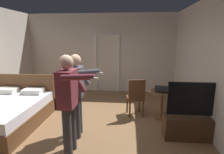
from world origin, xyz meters
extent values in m
plane|color=olive|center=(0.00, 0.00, 0.00)|extent=(6.93, 6.93, 0.00)
cube|color=silver|center=(0.00, 3.21, 1.43)|extent=(5.63, 0.12, 2.87)
cube|color=silver|center=(2.75, 0.00, 1.43)|extent=(0.12, 6.54, 2.87)
cube|color=white|center=(-0.20, 3.13, 1.02)|extent=(0.08, 0.08, 2.05)
cube|color=white|center=(0.65, 3.13, 1.02)|extent=(0.08, 0.08, 2.05)
cube|color=white|center=(0.23, 3.13, 2.09)|extent=(0.93, 0.08, 0.08)
cube|color=brown|center=(-1.81, 0.07, 0.17)|extent=(1.64, 2.07, 0.35)
cube|color=white|center=(-1.81, 0.07, 0.46)|extent=(1.58, 2.01, 0.22)
cube|color=brown|center=(-1.81, 1.07, 0.51)|extent=(1.64, 0.08, 1.02)
cube|color=white|center=(-2.17, 0.81, 0.63)|extent=(0.50, 0.34, 0.12)
cube|color=white|center=(-1.45, 0.81, 0.63)|extent=(0.50, 0.34, 0.12)
cube|color=#4C331E|center=(2.39, -0.04, 0.23)|extent=(1.22, 0.40, 0.46)
cube|color=black|center=(2.39, -0.06, 0.84)|extent=(1.14, 0.05, 0.66)
cube|color=#5759AD|center=(2.39, -0.03, 0.84)|extent=(1.08, 0.01, 0.60)
cylinder|color=brown|center=(1.89, 0.89, 0.33)|extent=(0.08, 0.08, 0.67)
cylinder|color=brown|center=(1.89, 0.89, 0.01)|extent=(0.40, 0.40, 0.03)
cylinder|color=brown|center=(1.89, 0.89, 0.68)|extent=(0.66, 0.66, 0.03)
cube|color=black|center=(1.86, 0.89, 0.71)|extent=(0.35, 0.27, 0.02)
cube|color=black|center=(1.84, 0.77, 0.82)|extent=(0.35, 0.24, 0.05)
cube|color=#2E2D90|center=(1.84, 0.77, 0.82)|extent=(0.31, 0.21, 0.04)
cylinder|color=#2F5210|center=(2.03, 0.81, 0.79)|extent=(0.06, 0.06, 0.18)
cylinder|color=#2F5210|center=(2.03, 0.81, 0.90)|extent=(0.03, 0.03, 0.05)
cylinder|color=brown|center=(1.35, 1.20, 0.23)|extent=(0.04, 0.04, 0.45)
cylinder|color=brown|center=(1.02, 1.13, 0.23)|extent=(0.04, 0.04, 0.45)
cylinder|color=brown|center=(1.42, 0.87, 0.23)|extent=(0.04, 0.04, 0.45)
cylinder|color=brown|center=(1.09, 0.79, 0.23)|extent=(0.04, 0.04, 0.45)
cube|color=brown|center=(1.22, 1.00, 0.47)|extent=(0.50, 0.50, 0.04)
cube|color=brown|center=(1.26, 0.83, 0.74)|extent=(0.42, 0.13, 0.50)
cylinder|color=#333338|center=(0.05, -0.64, 0.44)|extent=(0.15, 0.15, 0.87)
cylinder|color=#333338|center=(0.05, -0.88, 0.44)|extent=(0.15, 0.15, 0.87)
cube|color=brown|center=(0.05, -0.76, 1.18)|extent=(0.26, 0.42, 0.62)
sphere|color=#D8AD8C|center=(0.05, -0.76, 1.62)|extent=(0.24, 0.24, 0.24)
cylinder|color=brown|center=(0.14, -0.53, 1.30)|extent=(0.34, 0.09, 0.50)
cylinder|color=brown|center=(0.30, -1.00, 1.43)|extent=(0.51, 0.10, 0.11)
cube|color=white|center=(0.55, -1.02, 1.42)|extent=(0.12, 0.04, 0.04)
cylinder|color=#333338|center=(0.01, -0.04, 0.42)|extent=(0.15, 0.15, 0.85)
cylinder|color=#333338|center=(0.03, -0.26, 0.42)|extent=(0.15, 0.15, 0.85)
cube|color=#4C4C56|center=(0.02, -0.15, 1.15)|extent=(0.30, 0.42, 0.60)
sphere|color=#D8AD8C|center=(0.02, -0.15, 1.58)|extent=(0.23, 0.23, 0.23)
cylinder|color=#4C4C56|center=(0.09, 0.08, 1.26)|extent=(0.34, 0.12, 0.49)
cylinder|color=#4C4C56|center=(0.28, -0.35, 1.38)|extent=(0.50, 0.14, 0.12)
cube|color=white|center=(0.52, -0.35, 1.37)|extent=(0.12, 0.05, 0.04)
cube|color=black|center=(-1.15, 1.85, 0.16)|extent=(0.47, 0.38, 0.32)
camera|label=1|loc=(1.06, -3.59, 2.01)|focal=29.37mm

